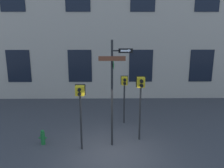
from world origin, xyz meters
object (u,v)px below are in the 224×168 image
Objects in this scene: street_sign_pole at (114,86)px; fire_hydrant at (43,137)px; pedestrian_signal_right at (141,91)px; pedestrian_signal_across at (124,87)px; pedestrian_signal_left at (80,99)px.

street_sign_pole reaches higher than fire_hydrant.
pedestrian_signal_across is (-0.58, 1.84, -0.33)m from pedestrian_signal_right.
pedestrian_signal_across is at bearing 75.75° from street_sign_pole.
fire_hydrant is at bearing 166.13° from pedestrian_signal_left.
pedestrian_signal_left is 0.95× the size of pedestrian_signal_right.
pedestrian_signal_left is 2.63m from pedestrian_signal_right.
street_sign_pole is 1.32m from pedestrian_signal_right.
pedestrian_signal_across is at bearing 54.12° from pedestrian_signal_left.
street_sign_pole is 1.62× the size of pedestrian_signal_left.
pedestrian_signal_left is 4.07× the size of fire_hydrant.
pedestrian_signal_across is 3.67× the size of fire_hydrant.
fire_hydrant is at bearing -174.75° from pedestrian_signal_right.
pedestrian_signal_across is 4.57m from fire_hydrant.
street_sign_pole is 2.51m from pedestrian_signal_across.
pedestrian_signal_across is at bearing 107.44° from pedestrian_signal_right.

